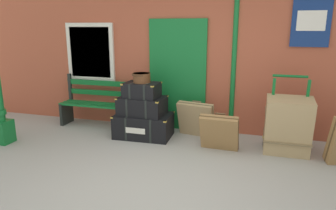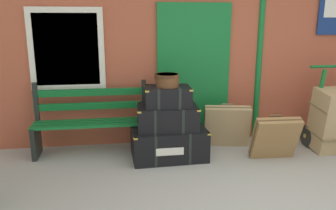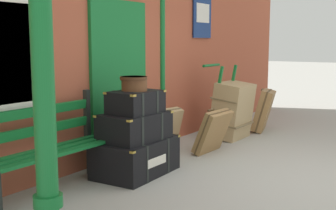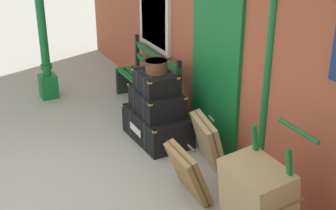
{
  "view_description": "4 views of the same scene",
  "coord_description": "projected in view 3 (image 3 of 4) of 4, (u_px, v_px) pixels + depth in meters",
  "views": [
    {
      "loc": [
        1.16,
        -3.23,
        1.97
      ],
      "look_at": [
        -0.29,
        1.69,
        0.66
      ],
      "focal_mm": 33.17,
      "sensor_mm": 36.0,
      "label": 1
    },
    {
      "loc": [
        -1.44,
        -2.58,
        1.86
      ],
      "look_at": [
        -0.79,
        1.86,
        0.74
      ],
      "focal_mm": 36.48,
      "sensor_mm": 36.0,
      "label": 2
    },
    {
      "loc": [
        -4.88,
        -1.33,
        1.57
      ],
      "look_at": [
        -0.29,
        1.68,
        0.78
      ],
      "focal_mm": 47.52,
      "sensor_mm": 36.0,
      "label": 3
    },
    {
      "loc": [
        4.64,
        -0.78,
        3.21
      ],
      "look_at": [
        -0.4,
        1.77,
        0.69
      ],
      "focal_mm": 51.21,
      "sensor_mm": 36.0,
      "label": 4
    }
  ],
  "objects": [
    {
      "name": "platform_bench",
      "position": [
        46.0,
        152.0,
        4.57
      ],
      "size": [
        1.6,
        0.43,
        1.01
      ],
      "color": "#146B2D",
      "rests_on": "ground"
    },
    {
      "name": "brick_facade",
      "position": [
        124.0,
        39.0,
        6.15
      ],
      "size": [
        10.4,
        0.35,
        3.2
      ],
      "color": "#AD5138",
      "rests_on": "ground"
    },
    {
      "name": "suitcase_beige",
      "position": [
        213.0,
        131.0,
        6.27
      ],
      "size": [
        0.62,
        0.38,
        0.63
      ],
      "color": "olive",
      "rests_on": "ground"
    },
    {
      "name": "suitcase_umber",
      "position": [
        160.0,
        132.0,
        6.17
      ],
      "size": [
        0.71,
        0.43,
        0.66
      ],
      "color": "tan",
      "rests_on": "ground"
    },
    {
      "name": "large_brown_trunk",
      "position": [
        232.0,
        110.0,
        7.21
      ],
      "size": [
        0.7,
        0.54,
        0.93
      ],
      "color": "tan",
      "rests_on": "ground"
    },
    {
      "name": "round_hatbox",
      "position": [
        134.0,
        83.0,
        5.14
      ],
      "size": [
        0.32,
        0.32,
        0.17
      ],
      "color": "brown",
      "rests_on": "steamer_trunk_top"
    },
    {
      "name": "steamer_trunk_top",
      "position": [
        136.0,
        102.0,
        5.17
      ],
      "size": [
        0.63,
        0.47,
        0.27
      ],
      "color": "black",
      "rests_on": "steamer_trunk_middle"
    },
    {
      "name": "steamer_trunk_base",
      "position": [
        136.0,
        157.0,
        5.28
      ],
      "size": [
        1.03,
        0.69,
        0.43
      ],
      "color": "black",
      "rests_on": "ground"
    },
    {
      "name": "suitcase_slate",
      "position": [
        263.0,
        110.0,
        7.79
      ],
      "size": [
        0.61,
        0.49,
        0.75
      ],
      "color": "olive",
      "rests_on": "ground"
    },
    {
      "name": "lamp_post",
      "position": [
        45.0,
        113.0,
        2.78
      ],
      "size": [
        0.28,
        0.28,
        2.96
      ],
      "color": "#146B2D",
      "rests_on": "ground"
    },
    {
      "name": "ground_plane",
      "position": [
        307.0,
        182.0,
        4.99
      ],
      "size": [
        60.0,
        60.0,
        0.0
      ],
      "primitive_type": "plane",
      "color": "#A3A099"
    },
    {
      "name": "porters_trolley",
      "position": [
        223.0,
        121.0,
        7.33
      ],
      "size": [
        0.71,
        0.58,
        1.2
      ],
      "color": "black",
      "rests_on": "ground"
    },
    {
      "name": "steamer_trunk_middle",
      "position": [
        135.0,
        126.0,
        5.21
      ],
      "size": [
        0.83,
        0.58,
        0.33
      ],
      "color": "black",
      "rests_on": "steamer_trunk_base"
    }
  ]
}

